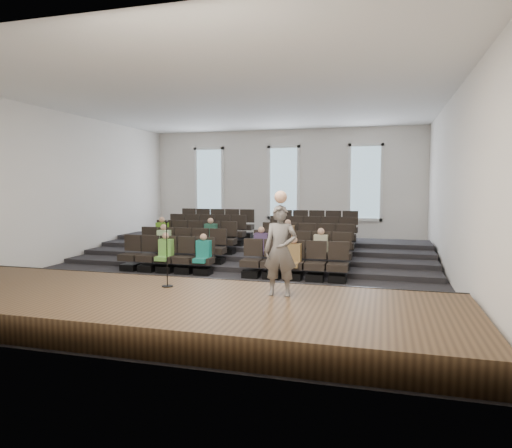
{
  "coord_description": "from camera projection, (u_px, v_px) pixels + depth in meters",
  "views": [
    {
      "loc": [
        4.28,
        -12.73,
        2.58
      ],
      "look_at": [
        0.55,
        0.5,
        1.41
      ],
      "focal_mm": 32.0,
      "sensor_mm": 36.0,
      "label": 1
    }
  ],
  "objects": [
    {
      "name": "ground",
      "position": [
        234.0,
        272.0,
        13.59
      ],
      "size": [
        14.0,
        14.0,
        0.0
      ],
      "primitive_type": "plane",
      "color": "black",
      "rests_on": "ground"
    },
    {
      "name": "ceiling",
      "position": [
        233.0,
        101.0,
        13.16
      ],
      "size": [
        12.0,
        14.0,
        0.02
      ],
      "primitive_type": "cube",
      "color": "white",
      "rests_on": "ground"
    },
    {
      "name": "stage_lip",
      "position": [
        187.0,
        288.0,
        10.37
      ],
      "size": [
        11.8,
        0.06,
        0.52
      ],
      "primitive_type": "cube",
      "color": "black",
      "rests_on": "ground"
    },
    {
      "name": "wall_right",
      "position": [
        455.0,
        188.0,
        11.75
      ],
      "size": [
        0.04,
        14.0,
        5.0
      ],
      "primitive_type": "cube",
      "color": "white",
      "rests_on": "ground"
    },
    {
      "name": "windows",
      "position": [
        284.0,
        183.0,
        20.03
      ],
      "size": [
        8.44,
        0.1,
        3.24
      ],
      "color": "white",
      "rests_on": "wall_back"
    },
    {
      "name": "wall_left",
      "position": [
        60.0,
        188.0,
        15.0
      ],
      "size": [
        0.04,
        14.0,
        5.0
      ],
      "primitive_type": "cube",
      "color": "white",
      "rests_on": "ground"
    },
    {
      "name": "wall_front",
      "position": [
        80.0,
        191.0,
        6.64
      ],
      "size": [
        12.0,
        0.04,
        5.0
      ],
      "primitive_type": "cube",
      "color": "white",
      "rests_on": "ground"
    },
    {
      "name": "risers",
      "position": [
        261.0,
        251.0,
        16.61
      ],
      "size": [
        11.8,
        4.8,
        0.6
      ],
      "color": "black",
      "rests_on": "ground"
    },
    {
      "name": "speaker",
      "position": [
        280.0,
        251.0,
        8.57
      ],
      "size": [
        0.65,
        0.46,
        1.71
      ],
      "primitive_type": "imported",
      "rotation": [
        0.0,
        0.0,
        0.08
      ],
      "color": "#5F5C5A",
      "rests_on": "stage"
    },
    {
      "name": "wall_back",
      "position": [
        284.0,
        187.0,
        20.11
      ],
      "size": [
        12.0,
        0.04,
        5.0
      ],
      "primitive_type": "cube",
      "color": "white",
      "rests_on": "ground"
    },
    {
      "name": "seating_rows",
      "position": [
        248.0,
        243.0,
        15.01
      ],
      "size": [
        6.8,
        4.7,
        1.67
      ],
      "color": "black",
      "rests_on": "ground"
    },
    {
      "name": "audience",
      "position": [
        228.0,
        242.0,
        14.04
      ],
      "size": [
        6.05,
        2.64,
        1.1
      ],
      "color": "#6EB749",
      "rests_on": "seating_rows"
    },
    {
      "name": "mic_stand",
      "position": [
        167.0,
        267.0,
        9.35
      ],
      "size": [
        0.23,
        0.23,
        1.37
      ],
      "color": "black",
      "rests_on": "stage"
    },
    {
      "name": "stage",
      "position": [
        148.0,
        308.0,
        8.67
      ],
      "size": [
        11.8,
        3.6,
        0.5
      ],
      "primitive_type": "cube",
      "color": "#4E3821",
      "rests_on": "ground"
    }
  ]
}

